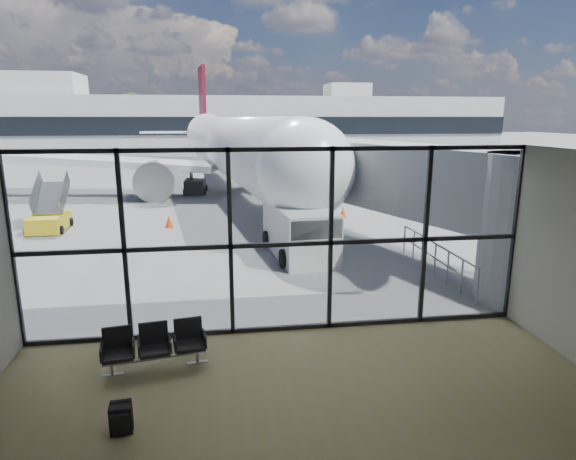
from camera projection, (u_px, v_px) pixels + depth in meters
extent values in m
plane|color=slate|center=(232.00, 167.00, 50.48)|extent=(220.00, 220.00, 0.00)
cube|color=brown|center=(312.00, 431.00, 8.08)|extent=(12.00, 8.00, 0.01)
cube|color=silver|center=(316.00, 163.00, 7.05)|extent=(12.00, 8.00, 0.02)
cube|color=white|center=(281.00, 242.00, 11.42)|extent=(12.00, 0.04, 4.50)
cube|color=black|center=(281.00, 328.00, 11.92)|extent=(12.00, 0.12, 0.10)
cube|color=black|center=(281.00, 244.00, 11.43)|extent=(12.00, 0.12, 0.10)
cube|color=black|center=(281.00, 149.00, 10.92)|extent=(12.00, 0.12, 0.10)
cube|color=black|center=(12.00, 252.00, 10.59)|extent=(0.10, 0.12, 4.50)
cube|color=black|center=(124.00, 248.00, 10.92)|extent=(0.10, 0.12, 4.50)
cube|color=black|center=(230.00, 244.00, 11.25)|extent=(0.10, 0.12, 4.50)
cube|color=black|center=(331.00, 241.00, 11.59)|extent=(0.10, 0.12, 4.50)
cube|color=black|center=(425.00, 237.00, 11.92)|extent=(0.10, 0.12, 4.50)
cube|color=black|center=(514.00, 234.00, 12.25)|extent=(0.10, 0.12, 4.50)
cylinder|color=#9A9D9F|center=(532.00, 229.00, 13.41)|extent=(2.80, 2.80, 4.20)
cube|color=#9A9D9F|center=(367.00, 171.00, 19.59)|extent=(7.45, 14.81, 2.40)
cube|color=#9A9D9F|center=(280.00, 158.00, 25.97)|extent=(2.60, 2.20, 2.60)
cylinder|color=gray|center=(266.00, 197.00, 26.34)|extent=(0.20, 0.20, 1.80)
cylinder|color=gray|center=(295.00, 196.00, 26.56)|extent=(0.20, 0.20, 1.80)
cylinder|color=black|center=(281.00, 208.00, 26.60)|extent=(1.80, 0.56, 0.56)
cylinder|color=gray|center=(477.00, 287.00, 13.36)|extent=(0.06, 0.06, 1.10)
cylinder|color=gray|center=(461.00, 277.00, 14.22)|extent=(0.06, 0.06, 1.10)
cylinder|color=gray|center=(447.00, 268.00, 15.09)|extent=(0.06, 0.06, 1.10)
cylinder|color=gray|center=(435.00, 259.00, 15.96)|extent=(0.06, 0.06, 1.10)
cylinder|color=gray|center=(424.00, 252.00, 16.82)|extent=(0.06, 0.06, 1.10)
cylinder|color=gray|center=(414.00, 245.00, 17.69)|extent=(0.06, 0.06, 1.10)
cylinder|color=gray|center=(404.00, 239.00, 18.56)|extent=(0.06, 0.06, 1.10)
cylinder|color=gray|center=(436.00, 244.00, 15.84)|extent=(0.06, 5.40, 0.06)
cylinder|color=gray|center=(435.00, 258.00, 15.95)|extent=(0.06, 5.40, 0.06)
cube|color=silver|center=(227.00, 125.00, 70.76)|extent=(80.00, 12.00, 8.00)
cube|color=black|center=(228.00, 126.00, 64.89)|extent=(80.00, 0.20, 2.40)
cube|color=silver|center=(43.00, 85.00, 66.05)|extent=(10.00, 8.00, 3.00)
cube|color=silver|center=(347.00, 91.00, 72.11)|extent=(6.00, 6.00, 2.00)
cylinder|color=#382619|center=(17.00, 139.00, 76.36)|extent=(0.50, 0.50, 3.42)
sphere|color=black|center=(14.00, 112.00, 75.40)|extent=(6.27, 6.27, 6.27)
cylinder|color=#382619|center=(57.00, 141.00, 77.27)|extent=(0.50, 0.50, 2.70)
sphere|color=black|center=(55.00, 120.00, 76.51)|extent=(4.95, 4.95, 4.95)
cylinder|color=#382619|center=(96.00, 140.00, 78.06)|extent=(0.50, 0.50, 3.06)
sphere|color=black|center=(94.00, 116.00, 77.20)|extent=(5.61, 5.61, 5.61)
cylinder|color=#382619|center=(134.00, 139.00, 78.85)|extent=(0.50, 0.50, 3.42)
sphere|color=black|center=(132.00, 112.00, 77.89)|extent=(6.27, 6.27, 6.27)
cube|color=gray|center=(155.00, 358.00, 10.05)|extent=(2.10, 0.42, 0.04)
cube|color=black|center=(118.00, 355.00, 9.79)|extent=(0.68, 0.65, 0.08)
cube|color=black|center=(118.00, 338.00, 9.99)|extent=(0.60, 0.16, 0.53)
cube|color=black|center=(155.00, 350.00, 10.00)|extent=(0.68, 0.65, 0.08)
cube|color=black|center=(154.00, 334.00, 10.20)|extent=(0.60, 0.16, 0.53)
cube|color=black|center=(190.00, 345.00, 10.22)|extent=(0.68, 0.65, 0.08)
cube|color=black|center=(188.00, 329.00, 10.41)|extent=(0.60, 0.16, 0.53)
cylinder|color=gray|center=(112.00, 370.00, 9.82)|extent=(0.06, 0.06, 0.24)
cylinder|color=gray|center=(197.00, 357.00, 10.33)|extent=(0.06, 0.06, 0.24)
cube|color=black|center=(121.00, 419.00, 8.00)|extent=(0.38, 0.26, 0.50)
cube|color=black|center=(120.00, 424.00, 7.87)|extent=(0.30, 0.09, 0.34)
cylinder|color=black|center=(121.00, 402.00, 8.05)|extent=(0.35, 0.12, 0.09)
cylinder|color=white|center=(234.00, 146.00, 33.51)|extent=(8.30, 32.29, 3.95)
sphere|color=white|center=(305.00, 169.00, 18.51)|extent=(3.95, 3.95, 3.95)
cone|color=white|center=(204.00, 133.00, 50.93)|extent=(4.79, 6.89, 3.95)
cube|color=black|center=(300.00, 154.00, 18.99)|extent=(2.50, 1.59, 0.53)
cube|color=white|center=(98.00, 161.00, 32.28)|extent=(16.42, 6.40, 1.27)
cylinder|color=black|center=(153.00, 179.00, 31.47)|extent=(2.72, 3.91, 2.24)
cube|color=white|center=(171.00, 132.00, 49.48)|extent=(6.00, 2.34, 0.19)
cube|color=white|center=(348.00, 155.00, 37.16)|extent=(16.01, 10.26, 1.27)
cylinder|color=black|center=(314.00, 173.00, 34.45)|extent=(2.72, 3.91, 2.24)
cube|color=white|center=(236.00, 132.00, 51.32)|extent=(6.18, 3.80, 0.19)
cube|color=maroon|center=(202.00, 98.00, 50.12)|extent=(0.87, 4.07, 6.41)
cylinder|color=gray|center=(289.00, 220.00, 21.08)|extent=(0.21, 0.21, 1.50)
cylinder|color=black|center=(289.00, 228.00, 21.16)|extent=(0.37, 0.78, 0.75)
cylinder|color=black|center=(191.00, 185.00, 33.83)|extent=(0.62, 1.08, 1.03)
cylinder|color=black|center=(274.00, 182.00, 35.44)|extent=(0.62, 1.08, 1.03)
cube|color=silver|center=(299.00, 231.00, 18.27)|extent=(2.37, 4.56, 1.90)
cube|color=black|center=(312.00, 226.00, 16.62)|extent=(1.92, 1.33, 0.67)
cylinder|color=black|center=(284.00, 258.00, 16.83)|extent=(0.31, 0.69, 0.67)
cylinder|color=black|center=(335.00, 255.00, 17.29)|extent=(0.31, 0.69, 0.67)
cylinder|color=black|center=(267.00, 239.00, 19.52)|extent=(0.31, 0.69, 0.67)
cylinder|color=black|center=(312.00, 236.00, 19.99)|extent=(0.31, 0.69, 0.67)
cube|color=black|center=(195.00, 186.00, 33.34)|extent=(1.42, 2.87, 0.94)
cube|color=black|center=(196.00, 174.00, 34.27)|extent=(1.22, 2.39, 0.97)
cylinder|color=black|center=(185.00, 192.00, 32.42)|extent=(0.21, 0.48, 0.47)
cylinder|color=black|center=(204.00, 192.00, 32.56)|extent=(0.21, 0.48, 0.47)
cylinder|color=black|center=(187.00, 188.00, 34.25)|extent=(0.21, 0.48, 0.47)
cylinder|color=black|center=(206.00, 188.00, 34.38)|extent=(0.21, 0.48, 0.47)
cube|color=gold|center=(49.00, 222.00, 22.32)|extent=(1.53, 2.55, 0.71)
cube|color=gray|center=(51.00, 198.00, 22.77)|extent=(1.33, 2.07, 1.32)
cylinder|color=black|center=(27.00, 231.00, 21.39)|extent=(0.19, 0.40, 0.39)
cylinder|color=black|center=(61.00, 230.00, 21.65)|extent=(0.19, 0.40, 0.39)
cylinder|color=black|center=(39.00, 223.00, 23.09)|extent=(0.19, 0.40, 0.39)
cylinder|color=black|center=(71.00, 222.00, 23.35)|extent=(0.19, 0.40, 0.39)
cube|color=#F7410D|center=(169.00, 227.00, 23.04)|extent=(0.40, 0.40, 0.03)
cone|color=#F7410D|center=(169.00, 222.00, 22.97)|extent=(0.38, 0.38, 0.57)
cube|color=#FF530D|center=(343.00, 217.00, 25.37)|extent=(0.40, 0.40, 0.03)
cone|color=#FF530D|center=(343.00, 212.00, 25.30)|extent=(0.38, 0.38, 0.57)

